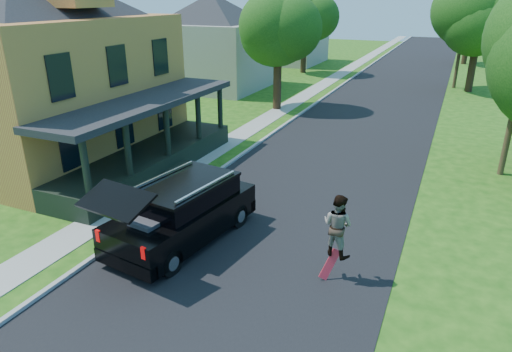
% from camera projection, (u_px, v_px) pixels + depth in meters
% --- Properties ---
extents(ground, '(140.00, 140.00, 0.00)m').
position_uv_depth(ground, '(227.00, 283.00, 12.02)').
color(ground, '#1B4D0F').
rests_on(ground, ground).
extents(street, '(8.00, 120.00, 0.02)m').
position_uv_depth(street, '(371.00, 114.00, 29.00)').
color(street, black).
rests_on(street, ground).
extents(curb, '(0.15, 120.00, 0.12)m').
position_uv_depth(curb, '(310.00, 108.00, 30.52)').
color(curb, '#9B9B96').
rests_on(curb, ground).
extents(sidewalk, '(1.30, 120.00, 0.03)m').
position_uv_depth(sidewalk, '(288.00, 106.00, 31.10)').
color(sidewalk, '#A09F98').
rests_on(sidewalk, ground).
extents(front_walk, '(6.50, 1.20, 0.03)m').
position_uv_depth(front_walk, '(102.00, 162.00, 20.68)').
color(front_walk, '#A09F98').
rests_on(front_walk, ground).
extents(main_house, '(15.56, 15.56, 10.10)m').
position_uv_depth(main_house, '(28.00, 47.00, 20.09)').
color(main_house, gold).
rests_on(main_house, ground).
extents(neighbor_house_mid, '(12.78, 12.78, 8.30)m').
position_uv_depth(neighbor_house_mid, '(213.00, 34.00, 35.91)').
color(neighbor_house_mid, '#A5A192').
rests_on(neighbor_house_mid, ground).
extents(neighbor_house_far, '(12.78, 12.78, 8.30)m').
position_uv_depth(neighbor_house_far, '(284.00, 23.00, 49.50)').
color(neighbor_house_far, '#A5A192').
rests_on(neighbor_house_far, ground).
extents(black_suv, '(2.76, 5.65, 2.53)m').
position_uv_depth(black_suv, '(182.00, 212.00, 13.78)').
color(black_suv, black).
rests_on(black_suv, ground).
extents(skateboarder, '(0.99, 0.87, 1.71)m').
position_uv_depth(skateboarder, '(338.00, 225.00, 11.78)').
color(skateboarder, black).
rests_on(skateboarder, ground).
extents(skateboard, '(0.47, 0.48, 0.85)m').
position_uv_depth(skateboard, '(330.00, 265.00, 12.10)').
color(skateboard, red).
rests_on(skateboard, ground).
extents(tree_left_mid, '(6.60, 6.33, 7.61)m').
position_uv_depth(tree_left_mid, '(278.00, 31.00, 28.50)').
color(tree_left_mid, black).
rests_on(tree_left_mid, ground).
extents(tree_left_far, '(5.90, 5.62, 8.14)m').
position_uv_depth(tree_left_far, '(305.00, 12.00, 42.29)').
color(tree_left_far, black).
rests_on(tree_left_far, ground).
extents(tree_right_mid, '(6.90, 6.70, 9.02)m').
position_uv_depth(tree_right_mid, '(481.00, 11.00, 33.58)').
color(tree_right_mid, black).
rests_on(tree_right_mid, ground).
extents(tree_right_far, '(6.46, 6.52, 8.59)m').
position_uv_depth(tree_right_far, '(472.00, 10.00, 47.77)').
color(tree_right_far, black).
rests_on(tree_right_far, ground).
extents(utility_pole_far, '(1.59, 0.60, 9.87)m').
position_uv_depth(utility_pole_far, '(464.00, 22.00, 35.23)').
color(utility_pole_far, '#3D291C').
rests_on(utility_pole_far, ground).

